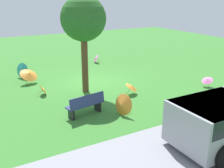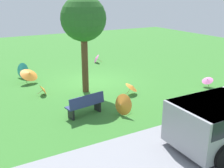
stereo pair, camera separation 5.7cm
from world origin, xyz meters
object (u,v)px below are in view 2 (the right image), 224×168
object	(u,v)px
shade_tree	(83,20)
parasol_teal_0	(22,71)
parasol_pink_0	(96,58)
parasol_orange_1	(122,105)
parasol_pink_1	(207,80)
parasol_orange_0	(29,74)
parasol_orange_2	(44,89)
parasol_orange_3	(132,87)
park_bench	(86,105)

from	to	relation	value
shade_tree	parasol_teal_0	bearing A→B (deg)	-58.87
parasol_pink_0	parasol_orange_1	size ratio (longest dim) A/B	0.80
parasol_pink_1	parasol_orange_0	bearing A→B (deg)	-32.78
parasol_pink_1	parasol_orange_2	bearing A→B (deg)	-21.22
parasol_orange_0	parasol_pink_0	size ratio (longest dim) A/B	1.64
parasol_pink_1	parasol_orange_1	distance (m)	5.82
parasol_pink_1	parasol_orange_3	xyz separation A→B (m)	(4.09, -1.04, 0.01)
parasol_orange_2	parasol_teal_0	bearing A→B (deg)	-83.98
parasol_orange_2	parasol_orange_1	bearing A→B (deg)	119.12
parasol_orange_0	parasol_pink_1	bearing A→B (deg)	147.22
park_bench	shade_tree	world-z (taller)	shade_tree
parasol_teal_0	parasol_pink_1	size ratio (longest dim) A/B	1.36
parasol_orange_2	park_bench	bearing A→B (deg)	104.91
park_bench	parasol_teal_0	world-z (taller)	parasol_teal_0
shade_tree	parasol_orange_1	size ratio (longest dim) A/B	4.96
shade_tree	parasol_orange_0	distance (m)	4.59
parasol_pink_0	parasol_orange_3	distance (m)	6.82
park_bench	parasol_orange_1	world-z (taller)	park_bench
parasol_orange_1	parasol_orange_2	world-z (taller)	parasol_orange_1
parasol_pink_0	parasol_teal_0	bearing A→B (deg)	13.80
park_bench	shade_tree	size ratio (longest dim) A/B	0.35
shade_tree	parasol_orange_0	xyz separation A→B (m)	(2.18, -2.69, -3.02)
parasol_pink_0	parasol_pink_1	world-z (taller)	parasol_pink_0
parasol_orange_1	parasol_orange_3	xyz separation A→B (m)	(-1.67, -1.82, -0.05)
parasol_orange_1	parasol_orange_2	bearing A→B (deg)	-60.88
parasol_orange_2	parasol_orange_3	world-z (taller)	parasol_orange_3
shade_tree	parasol_orange_2	bearing A→B (deg)	-15.45
parasol_orange_3	parasol_orange_2	bearing A→B (deg)	-28.06
shade_tree	parasol_pink_1	world-z (taller)	shade_tree
parasol_teal_0	parasol_pink_1	distance (m)	10.45
park_bench	parasol_orange_1	xyz separation A→B (m)	(-1.30, 0.69, -0.02)
shade_tree	parasol_pink_0	size ratio (longest dim) A/B	6.19
parasol_teal_0	parasol_pink_1	world-z (taller)	parasol_teal_0
shade_tree	parasol_orange_0	size ratio (longest dim) A/B	3.78
shade_tree	parasol_orange_1	xyz separation A→B (m)	(-0.15, 3.30, -3.12)
parasol_pink_0	parasol_orange_0	bearing A→B (deg)	25.52
parasol_pink_1	parasol_orange_1	world-z (taller)	parasol_orange_1
shade_tree	parasol_orange_3	bearing A→B (deg)	140.90
parasol_pink_0	parasol_orange_2	xyz separation A→B (m)	(5.09, 4.66, -0.04)
park_bench	parasol_orange_2	xyz separation A→B (m)	(0.84, -3.16, -0.19)
parasol_pink_0	shade_tree	bearing A→B (deg)	59.26
parasol_orange_2	parasol_pink_1	bearing A→B (deg)	158.78
parasol_teal_0	parasol_orange_1	world-z (taller)	parasol_teal_0
parasol_orange_3	parasol_orange_1	bearing A→B (deg)	47.34
parasol_orange_1	parasol_orange_3	world-z (taller)	parasol_orange_1
shade_tree	parasol_orange_2	xyz separation A→B (m)	(1.99, -0.55, -3.29)
parasol_orange_1	parasol_orange_2	size ratio (longest dim) A/B	1.64
parasol_pink_0	parasol_pink_1	xyz separation A→B (m)	(-2.82, 7.73, 0.08)
shade_tree	parasol_pink_1	distance (m)	7.18
parasol_teal_0	parasol_orange_2	bearing A→B (deg)	96.02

